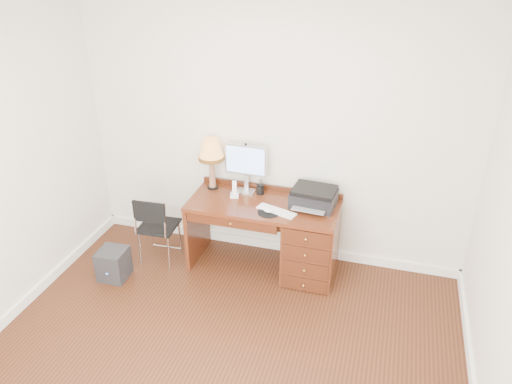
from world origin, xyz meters
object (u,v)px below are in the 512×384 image
(monitor, at_px, (246,163))
(chair, at_px, (155,224))
(leg_lamp, at_px, (211,153))
(printer, at_px, (314,197))
(phone, at_px, (235,192))
(desk, at_px, (294,237))
(equipment_box, at_px, (113,264))

(monitor, relative_size, chair, 0.64)
(leg_lamp, bearing_deg, printer, -4.20)
(monitor, bearing_deg, phone, -111.39)
(desk, height_order, phone, phone)
(printer, bearing_deg, equipment_box, -154.36)
(monitor, relative_size, phone, 2.91)
(monitor, distance_m, leg_lamp, 0.37)
(phone, bearing_deg, chair, -170.82)
(monitor, relative_size, leg_lamp, 0.92)
(printer, xyz_separation_m, leg_lamp, (-1.09, 0.08, 0.31))
(chair, bearing_deg, monitor, 26.97)
(monitor, xyz_separation_m, printer, (0.73, -0.12, -0.23))
(monitor, xyz_separation_m, leg_lamp, (-0.35, -0.04, 0.09))
(desk, bearing_deg, chair, -169.24)
(desk, relative_size, phone, 8.57)
(chair, relative_size, equipment_box, 2.49)
(phone, relative_size, chair, 0.22)
(desk, height_order, printer, printer)
(printer, distance_m, chair, 1.64)
(leg_lamp, bearing_deg, chair, -137.44)
(printer, bearing_deg, chair, -162.14)
(leg_lamp, xyz_separation_m, chair, (-0.48, -0.44, -0.67))
(phone, distance_m, chair, 0.88)
(printer, bearing_deg, leg_lamp, -179.23)
(leg_lamp, height_order, equipment_box, leg_lamp)
(monitor, bearing_deg, desk, -18.54)
(monitor, height_order, printer, monitor)
(leg_lamp, bearing_deg, monitor, 6.75)
(monitor, distance_m, phone, 0.32)
(chair, xyz_separation_m, equipment_box, (-0.32, -0.35, -0.32))
(printer, relative_size, equipment_box, 1.42)
(leg_lamp, bearing_deg, desk, -10.46)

